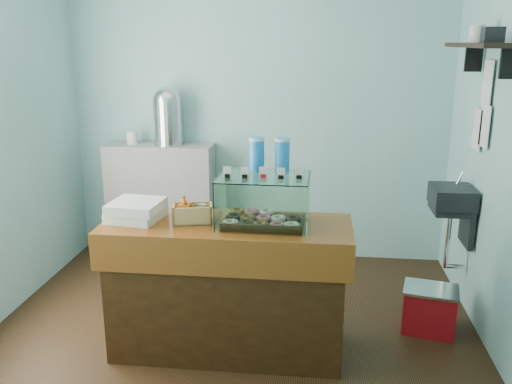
# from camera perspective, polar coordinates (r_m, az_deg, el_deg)

# --- Properties ---
(ground) EXTENTS (3.50, 3.50, 0.00)m
(ground) POSITION_cam_1_polar(r_m,az_deg,el_deg) (4.08, -2.32, -14.21)
(ground) COLOR black
(ground) RESTS_ON ground
(room_shell) EXTENTS (3.54, 3.04, 2.82)m
(room_shell) POSITION_cam_1_polar(r_m,az_deg,el_deg) (3.55, -2.19, 10.42)
(room_shell) COLOR #81B8BC
(room_shell) RESTS_ON ground
(counter) EXTENTS (1.60, 0.60, 0.90)m
(counter) POSITION_cam_1_polar(r_m,az_deg,el_deg) (3.64, -3.02, -9.92)
(counter) COLOR #3D220B
(counter) RESTS_ON ground
(back_shelf) EXTENTS (1.00, 0.32, 1.10)m
(back_shelf) POSITION_cam_1_polar(r_m,az_deg,el_deg) (5.24, -9.92, -0.99)
(back_shelf) COLOR gray
(back_shelf) RESTS_ON ground
(display_case) EXTENTS (0.58, 0.43, 0.53)m
(display_case) POSITION_cam_1_polar(r_m,az_deg,el_deg) (3.44, 0.87, -0.47)
(display_case) COLOR #351A10
(display_case) RESTS_ON counter
(condiment_crate) EXTENTS (0.28, 0.20, 0.19)m
(condiment_crate) POSITION_cam_1_polar(r_m,az_deg,el_deg) (3.49, -6.85, -2.18)
(condiment_crate) COLOR tan
(condiment_crate) RESTS_ON counter
(pastry_boxes) EXTENTS (0.36, 0.36, 0.13)m
(pastry_boxes) POSITION_cam_1_polar(r_m,az_deg,el_deg) (3.61, -12.50, -1.90)
(pastry_boxes) COLOR silver
(pastry_boxes) RESTS_ON counter
(coffee_urn) EXTENTS (0.29, 0.29, 0.53)m
(coffee_urn) POSITION_cam_1_polar(r_m,az_deg,el_deg) (5.05, -9.28, 8.05)
(coffee_urn) COLOR silver
(coffee_urn) RESTS_ON back_shelf
(red_cooler) EXTENTS (0.43, 0.36, 0.33)m
(red_cooler) POSITION_cam_1_polar(r_m,az_deg,el_deg) (4.17, 17.79, -11.68)
(red_cooler) COLOR #A90D14
(red_cooler) RESTS_ON ground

